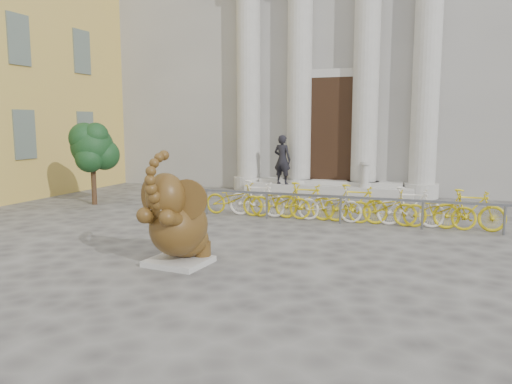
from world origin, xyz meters
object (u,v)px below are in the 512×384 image
(bike_rack, at_px, (342,203))
(elephant_statue, at_px, (177,224))
(tree, at_px, (93,148))
(pedestrian, at_px, (282,160))

(bike_rack, bearing_deg, elephant_statue, -112.73)
(tree, relative_size, pedestrian, 1.45)
(bike_rack, distance_m, pedestrian, 5.43)
(bike_rack, relative_size, pedestrian, 4.48)
(elephant_statue, relative_size, pedestrian, 1.17)
(elephant_statue, distance_m, pedestrian, 9.51)
(tree, bearing_deg, elephant_statue, -41.36)
(elephant_statue, bearing_deg, tree, 143.83)
(elephant_statue, xyz_separation_m, tree, (-5.78, 5.09, 1.04))
(elephant_statue, relative_size, bike_rack, 0.26)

